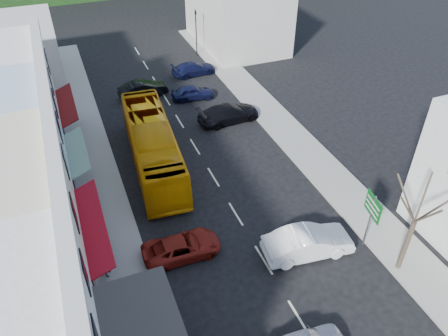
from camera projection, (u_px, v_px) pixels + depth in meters
The scene contains 17 objects.
ground at pixel (264, 260), 24.32m from camera, with size 120.00×120.00×0.00m, color black.
sidewalk_left at pixel (99, 184), 29.48m from camera, with size 3.00×52.00×0.15m, color gray.
sidewalk_right at pixel (295, 139), 33.88m from camera, with size 3.00×52.00×0.15m, color gray.
shopfront_row at pixel (1, 206), 21.94m from camera, with size 8.25×30.00×8.00m.
distant_block_left at pixel (13, 59), 38.96m from camera, with size 8.00×10.00×6.00m, color #B7B2A8.
distant_block_right at pixel (237, 13), 47.62m from camera, with size 8.00×12.00×7.00m, color #B7B2A8.
bus at pixel (153, 147), 30.47m from camera, with size 2.50×11.60×3.10m, color orange.
car_white at pixel (308, 244), 24.30m from camera, with size 1.80×4.40×1.40m, color white.
car_red at pixel (182, 246), 24.21m from camera, with size 1.90×4.60×1.40m, color maroon.
car_black_near at pixel (229, 114), 35.77m from camera, with size 1.84×4.50×1.40m, color black.
car_navy_mid at pixel (192, 92), 38.83m from camera, with size 1.80×4.40×1.40m, color #0F1233.
car_black_far at pixel (143, 89), 39.23m from camera, with size 1.80×4.40×1.40m, color black.
car_navy_far at pixel (194, 68), 42.84m from camera, with size 1.84×4.50×1.40m, color #0F1233.
pedestrian_left at pixel (106, 263), 22.84m from camera, with size 0.60×0.40×1.70m, color black.
direction_sign at pixel (369, 221), 24.16m from camera, with size 0.49×1.64×3.64m, color #0A5818, non-canonical shape.
street_tree at pixel (414, 222), 21.69m from camera, with size 2.91×2.91×7.09m, color #382D23, non-canonical shape.
traffic_signal at pixel (196, 33), 45.66m from camera, with size 0.75×1.07×4.87m, color black, non-canonical shape.
Camera 1 is at (-8.05, -14.29, 18.81)m, focal length 35.00 mm.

